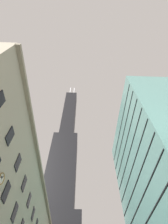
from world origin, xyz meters
name	(u,v)px	position (x,y,z in m)	size (l,w,h in m)	color
dark_skyscraper	(60,189)	(-13.60, 82.75, 56.46)	(25.93, 25.93, 191.60)	black
glass_office_midrise	(167,182)	(18.65, 24.24, 24.58)	(15.40, 33.10, 49.16)	slate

